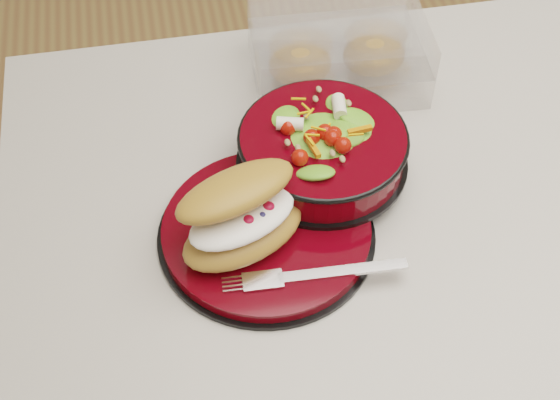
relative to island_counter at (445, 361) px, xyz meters
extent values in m
cube|color=white|center=(0.00, 0.00, -0.02)|extent=(1.16, 0.66, 0.86)
cube|color=beige|center=(0.00, 0.00, 0.43)|extent=(1.24, 0.74, 0.04)
cylinder|color=black|center=(-0.30, -0.03, 0.45)|extent=(0.26, 0.26, 0.01)
cylinder|color=#510208|center=(-0.30, -0.03, 0.46)|extent=(0.24, 0.24, 0.01)
torus|color=black|center=(-0.29, -0.04, 0.46)|extent=(0.14, 0.14, 0.01)
cylinder|color=black|center=(-0.22, 0.06, 0.47)|extent=(0.21, 0.21, 0.01)
cylinder|color=#510208|center=(-0.22, 0.06, 0.49)|extent=(0.20, 0.20, 0.04)
torus|color=black|center=(-0.22, 0.06, 0.51)|extent=(0.21, 0.21, 0.01)
ellipsoid|color=#458A26|center=(-0.22, 0.06, 0.51)|extent=(0.17, 0.17, 0.07)
sphere|color=red|center=(-0.18, 0.06, 0.54)|extent=(0.02, 0.02, 0.02)
sphere|color=red|center=(-0.19, 0.09, 0.54)|extent=(0.02, 0.02, 0.02)
sphere|color=red|center=(-0.23, 0.10, 0.54)|extent=(0.02, 0.02, 0.02)
sphere|color=red|center=(-0.26, 0.08, 0.54)|extent=(0.02, 0.02, 0.02)
sphere|color=red|center=(-0.26, 0.04, 0.54)|extent=(0.02, 0.02, 0.02)
sphere|color=red|center=(-0.23, 0.02, 0.54)|extent=(0.02, 0.02, 0.02)
sphere|color=red|center=(-0.19, 0.03, 0.54)|extent=(0.02, 0.02, 0.02)
cylinder|color=silver|center=(-0.19, 0.10, 0.54)|extent=(0.03, 0.04, 0.02)
cylinder|color=silver|center=(-0.26, 0.08, 0.54)|extent=(0.04, 0.03, 0.02)
cube|color=orange|center=(-0.24, 0.03, 0.55)|extent=(0.03, 0.03, 0.01)
cube|color=orange|center=(-0.18, 0.05, 0.55)|extent=(0.03, 0.02, 0.01)
ellipsoid|color=#A96B33|center=(-0.33, -0.05, 0.49)|extent=(0.17, 0.13, 0.04)
ellipsoid|color=white|center=(-0.33, -0.05, 0.51)|extent=(0.15, 0.11, 0.02)
ellipsoid|color=#A96B33|center=(-0.33, -0.03, 0.54)|extent=(0.16, 0.12, 0.04)
sphere|color=#B50C24|center=(-0.36, -0.05, 0.52)|extent=(0.02, 0.02, 0.02)
sphere|color=#B50C24|center=(-0.33, -0.06, 0.52)|extent=(0.02, 0.02, 0.02)
sphere|color=#B50C24|center=(-0.30, -0.04, 0.52)|extent=(0.02, 0.02, 0.02)
sphere|color=#B50C24|center=(-0.34, -0.03, 0.52)|extent=(0.02, 0.02, 0.02)
sphere|color=#191947|center=(-0.34, -0.04, 0.52)|extent=(0.01, 0.01, 0.01)
sphere|color=#191947|center=(-0.32, -0.04, 0.52)|extent=(0.01, 0.01, 0.01)
sphere|color=#191947|center=(-0.33, -0.05, 0.52)|extent=(0.01, 0.01, 0.01)
sphere|color=#191947|center=(-0.31, -0.05, 0.52)|extent=(0.01, 0.01, 0.01)
sphere|color=#191947|center=(-0.35, -0.05, 0.52)|extent=(0.01, 0.01, 0.01)
sphere|color=#191947|center=(-0.32, -0.03, 0.52)|extent=(0.01, 0.01, 0.01)
cube|color=silver|center=(-0.23, -0.10, 0.47)|extent=(0.15, 0.02, 0.00)
cube|color=silver|center=(-0.32, -0.10, 0.47)|extent=(0.05, 0.03, 0.00)
cube|color=white|center=(-0.16, 0.24, 0.47)|extent=(0.24, 0.18, 0.05)
cube|color=white|center=(-0.16, 0.24, 0.52)|extent=(0.24, 0.18, 0.04)
ellipsoid|color=#A96B33|center=(-0.21, 0.24, 0.47)|extent=(0.09, 0.07, 0.04)
ellipsoid|color=#A96B33|center=(-0.10, 0.24, 0.47)|extent=(0.09, 0.07, 0.04)
camera|label=1|loc=(-0.39, -0.58, 1.17)|focal=50.00mm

